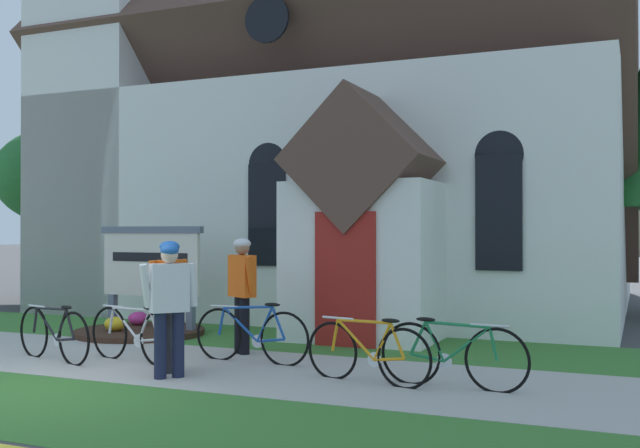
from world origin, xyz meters
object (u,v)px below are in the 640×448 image
object	(u,v)px
bicycle_silver	(54,334)
bicycle_green	(452,355)
cyclist_in_yellow_jersey	(242,286)
cyclist_in_green_jersey	(169,296)
bicycle_blue	(368,352)
yard_deciduous_tree	(62,177)
bicycle_yellow	(252,335)
bicycle_white	(134,334)
church_sign	(151,264)
cyclist_in_red_jersey	(169,300)

from	to	relation	value
bicycle_silver	bicycle_green	world-z (taller)	bicycle_green
cyclist_in_yellow_jersey	cyclist_in_green_jersey	bearing A→B (deg)	-94.73
bicycle_blue	yard_deciduous_tree	size ratio (longest dim) A/B	0.37
bicycle_green	bicycle_yellow	bearing A→B (deg)	169.74
bicycle_white	church_sign	bearing A→B (deg)	122.03
church_sign	bicycle_white	xyz separation A→B (m)	(1.59, -2.54, -0.83)
church_sign	bicycle_white	distance (m)	3.11
bicycle_silver	bicycle_green	distance (m)	5.49
church_sign	bicycle_blue	bearing A→B (deg)	-27.36
cyclist_in_yellow_jersey	yard_deciduous_tree	xyz separation A→B (m)	(-8.74, 5.83, 2.23)
bicycle_silver	bicycle_green	size ratio (longest dim) A/B	0.97
bicycle_silver	cyclist_in_green_jersey	size ratio (longest dim) A/B	1.02
cyclist_in_green_jersey	bicycle_yellow	bearing A→B (deg)	60.24
bicycle_green	cyclist_in_yellow_jersey	distance (m)	3.59
church_sign	cyclist_in_yellow_jersey	distance (m)	2.96
bicycle_white	cyclist_in_green_jersey	world-z (taller)	cyclist_in_green_jersey
bicycle_silver	cyclist_in_yellow_jersey	xyz separation A→B (m)	(2.11, 1.53, 0.61)
bicycle_white	yard_deciduous_tree	xyz separation A→B (m)	(-7.72, 7.01, 2.84)
church_sign	bicycle_yellow	distance (m)	3.74
bicycle_blue	cyclist_in_yellow_jersey	world-z (taller)	cyclist_in_yellow_jersey
cyclist_in_green_jersey	cyclist_in_red_jersey	bearing A→B (deg)	-55.25
bicycle_white	bicycle_green	size ratio (longest dim) A/B	0.99
bicycle_yellow	cyclist_in_yellow_jersey	xyz separation A→B (m)	(-0.47, 0.57, 0.61)
bicycle_silver	cyclist_in_yellow_jersey	world-z (taller)	cyclist_in_yellow_jersey
bicycle_silver	cyclist_in_green_jersey	world-z (taller)	cyclist_in_green_jersey
bicycle_white	cyclist_in_green_jersey	bearing A→B (deg)	-26.60
bicycle_silver	bicycle_yellow	bearing A→B (deg)	20.57
cyclist_in_green_jersey	church_sign	bearing A→B (deg)	129.71
church_sign	cyclist_in_yellow_jersey	bearing A→B (deg)	-27.60
bicycle_green	cyclist_in_red_jersey	bearing A→B (deg)	-165.90
bicycle_white	cyclist_in_red_jersey	bearing A→B (deg)	-34.08
bicycle_green	bicycle_silver	bearing A→B (deg)	-175.36
cyclist_in_green_jersey	yard_deciduous_tree	world-z (taller)	yard_deciduous_tree
bicycle_blue	bicycle_white	size ratio (longest dim) A/B	0.96
cyclist_in_green_jersey	cyclist_in_red_jersey	xyz separation A→B (m)	(0.20, -0.30, -0.03)
bicycle_yellow	cyclist_in_yellow_jersey	distance (m)	0.95
cyclist_in_yellow_jersey	yard_deciduous_tree	size ratio (longest dim) A/B	0.37
bicycle_green	cyclist_in_yellow_jersey	bearing A→B (deg)	162.05
cyclist_in_red_jersey	yard_deciduous_tree	bearing A→B (deg)	138.68
bicycle_white	cyclist_in_green_jersey	xyz separation A→B (m)	(0.89, -0.45, 0.60)
bicycle_silver	yard_deciduous_tree	xyz separation A→B (m)	(-6.63, 7.37, 2.85)
bicycle_silver	cyclist_in_yellow_jersey	bearing A→B (deg)	36.01
bicycle_yellow	yard_deciduous_tree	distance (m)	11.57
bicycle_blue	bicycle_green	xyz separation A→B (m)	(0.98, 0.13, 0.01)
bicycle_blue	cyclist_in_green_jersey	size ratio (longest dim) A/B	1.00
bicycle_white	bicycle_silver	xyz separation A→B (m)	(-1.08, -0.36, -0.00)
bicycle_blue	cyclist_in_green_jersey	world-z (taller)	cyclist_in_green_jersey
bicycle_white	cyclist_in_yellow_jersey	bearing A→B (deg)	48.87
church_sign	bicycle_green	bearing A→B (deg)	-22.34
bicycle_blue	bicycle_silver	xyz separation A→B (m)	(-4.50, -0.31, 0.01)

